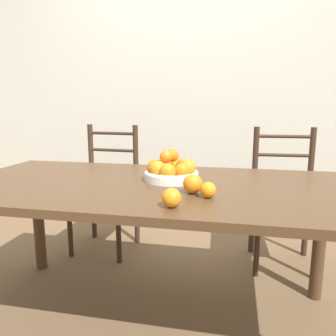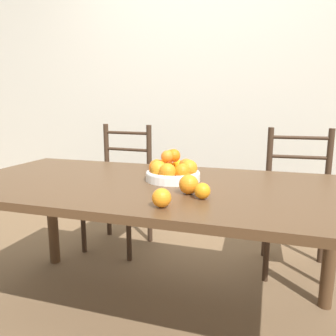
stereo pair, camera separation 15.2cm
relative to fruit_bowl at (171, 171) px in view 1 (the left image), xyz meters
name	(u,v)px [view 1 (the left image)]	position (x,y,z in m)	size (l,w,h in m)	color
ground_plane	(151,320)	(-0.09, -0.08, -0.77)	(12.00, 12.00, 0.00)	brown
wall_back	(193,81)	(-0.09, 1.46, 0.53)	(8.00, 0.06, 2.60)	beige
dining_table	(150,200)	(-0.09, -0.08, -0.13)	(1.90, 0.93, 0.72)	#4C331E
fruit_bowl	(171,171)	(0.00, 0.00, 0.00)	(0.27, 0.27, 0.16)	white
orange_loose_0	(193,184)	(0.13, -0.22, -0.01)	(0.08, 0.08, 0.08)	orange
orange_loose_1	(208,190)	(0.20, -0.27, -0.02)	(0.06, 0.06, 0.06)	orange
orange_loose_2	(172,198)	(0.08, -0.42, -0.01)	(0.07, 0.07, 0.07)	orange
chair_left	(106,188)	(-0.64, 0.72, -0.31)	(0.44, 0.43, 0.94)	#382619
chair_right	(284,198)	(0.64, 0.72, -0.31)	(0.44, 0.42, 0.94)	#382619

